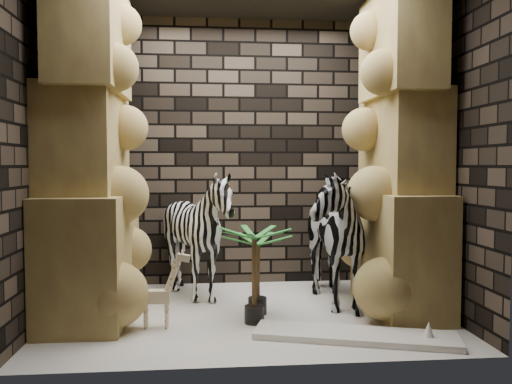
{
  "coord_description": "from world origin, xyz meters",
  "views": [
    {
      "loc": [
        -0.37,
        -4.67,
        1.36
      ],
      "look_at": [
        0.09,
        0.15,
        1.1
      ],
      "focal_mm": 36.49,
      "sensor_mm": 36.0,
      "label": 1
    }
  ],
  "objects": [
    {
      "name": "wall_back",
      "position": [
        0.0,
        1.25,
        1.5
      ],
      "size": [
        3.5,
        0.0,
        3.5
      ],
      "primitive_type": "plane",
      "rotation": [
        1.57,
        0.0,
        0.0
      ],
      "color": "black",
      "rests_on": "ground"
    },
    {
      "name": "surfboard",
      "position": [
        0.78,
        -0.77,
        0.03
      ],
      "size": [
        1.62,
        0.82,
        0.05
      ],
      "primitive_type": "cube",
      "rotation": [
        0.0,
        0.0,
        -0.29
      ],
      "color": "white",
      "rests_on": "floor"
    },
    {
      "name": "zebra_right",
      "position": [
        0.75,
        0.28,
        0.77
      ],
      "size": [
        0.83,
        1.36,
        1.53
      ],
      "primitive_type": "imported",
      "rotation": [
        0.0,
        0.0,
        0.1
      ],
      "color": "white",
      "rests_on": "floor"
    },
    {
      "name": "wall_left",
      "position": [
        -1.75,
        0.0,
        1.5
      ],
      "size": [
        0.0,
        3.0,
        3.0
      ],
      "primitive_type": "plane",
      "rotation": [
        1.57,
        0.0,
        1.57
      ],
      "color": "black",
      "rests_on": "ground"
    },
    {
      "name": "palm_front",
      "position": [
        0.08,
        -0.02,
        0.37
      ],
      "size": [
        0.36,
        0.36,
        0.74
      ],
      "primitive_type": null,
      "color": "#1A5F28",
      "rests_on": "floor"
    },
    {
      "name": "wall_right",
      "position": [
        1.75,
        0.0,
        1.5
      ],
      "size": [
        0.0,
        3.0,
        3.0
      ],
      "primitive_type": "plane",
      "rotation": [
        1.57,
        0.0,
        -1.57
      ],
      "color": "black",
      "rests_on": "ground"
    },
    {
      "name": "rock_pillar_right",
      "position": [
        1.42,
        0.0,
        1.5
      ],
      "size": [
        0.58,
        1.25,
        3.0
      ],
      "primitive_type": null,
      "color": "tan",
      "rests_on": "floor"
    },
    {
      "name": "palm_back",
      "position": [
        0.03,
        -0.29,
        0.42
      ],
      "size": [
        0.36,
        0.36,
        0.84
      ],
      "primitive_type": null,
      "color": "#1A5F28",
      "rests_on": "floor"
    },
    {
      "name": "floor",
      "position": [
        0.0,
        0.0,
        0.0
      ],
      "size": [
        3.5,
        3.5,
        0.0
      ],
      "primitive_type": "plane",
      "color": "beige",
      "rests_on": "ground"
    },
    {
      "name": "giraffe_toy",
      "position": [
        -0.8,
        -0.35,
        0.34
      ],
      "size": [
        0.35,
        0.14,
        0.67
      ],
      "primitive_type": null,
      "rotation": [
        0.0,
        0.0,
        -0.07
      ],
      "color": "beige",
      "rests_on": "floor"
    },
    {
      "name": "wall_front",
      "position": [
        0.0,
        -1.25,
        1.5
      ],
      "size": [
        3.5,
        0.0,
        3.5
      ],
      "primitive_type": "plane",
      "rotation": [
        -1.57,
        0.0,
        0.0
      ],
      "color": "black",
      "rests_on": "ground"
    },
    {
      "name": "zebra_left",
      "position": [
        -0.46,
        0.56,
        0.58
      ],
      "size": [
        1.38,
        1.54,
        1.17
      ],
      "primitive_type": "imported",
      "rotation": [
        0.0,
        0.0,
        -0.3
      ],
      "color": "white",
      "rests_on": "floor"
    },
    {
      "name": "rock_pillar_left",
      "position": [
        -1.4,
        0.0,
        1.5
      ],
      "size": [
        0.68,
        1.3,
        3.0
      ],
      "primitive_type": null,
      "color": "tan",
      "rests_on": "floor"
    }
  ]
}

